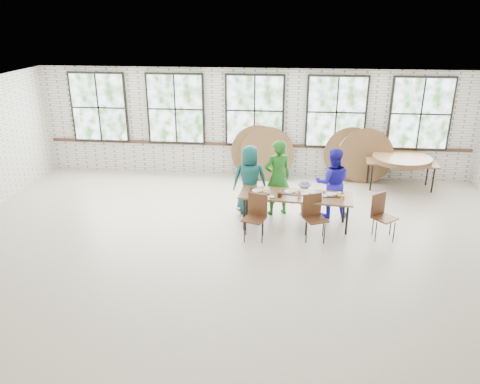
% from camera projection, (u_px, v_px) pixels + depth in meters
% --- Properties ---
extents(room, '(12.00, 12.00, 12.00)m').
position_uv_depth(room, '(255.00, 112.00, 12.77)').
color(room, beige).
rests_on(room, ground).
extents(dining_table, '(2.46, 1.02, 0.74)m').
position_uv_depth(dining_table, '(296.00, 197.00, 10.03)').
color(dining_table, brown).
rests_on(dining_table, ground).
extents(chair_near_left, '(0.53, 0.52, 0.95)m').
position_uv_depth(chair_near_left, '(256.00, 213.00, 9.58)').
color(chair_near_left, '#502F1A').
rests_on(chair_near_left, ground).
extents(chair_near_right, '(0.55, 0.54, 0.95)m').
position_uv_depth(chair_near_right, '(314.00, 213.00, 9.57)').
color(chair_near_right, '#502F1A').
rests_on(chair_near_right, ground).
extents(chair_spare, '(0.58, 0.58, 0.95)m').
position_uv_depth(chair_spare, '(381.00, 212.00, 9.61)').
color(chair_spare, '#502F1A').
rests_on(chair_spare, ground).
extents(adult_teal, '(0.82, 0.56, 1.61)m').
position_uv_depth(adult_teal, '(250.00, 180.00, 10.68)').
color(adult_teal, '#155251').
rests_on(adult_teal, ground).
extents(adult_green, '(0.76, 0.65, 1.77)m').
position_uv_depth(adult_green, '(278.00, 178.00, 10.60)').
color(adult_green, '#1B671B').
rests_on(adult_green, ground).
extents(toddler, '(0.62, 0.48, 0.85)m').
position_uv_depth(toddler, '(304.00, 198.00, 10.71)').
color(toddler, '#1D1541').
rests_on(toddler, ground).
extents(adult_blue, '(0.80, 0.63, 1.61)m').
position_uv_depth(adult_blue, '(332.00, 183.00, 10.51)').
color(adult_blue, '#231ABC').
rests_on(adult_blue, ground).
extents(storage_table, '(1.86, 0.91, 0.74)m').
position_uv_depth(storage_table, '(401.00, 163.00, 12.24)').
color(storage_table, brown).
rests_on(storage_table, ground).
extents(tabletop_clutter, '(2.03, 0.58, 0.11)m').
position_uv_depth(tabletop_clutter, '(301.00, 194.00, 9.97)').
color(tabletop_clutter, black).
rests_on(tabletop_clutter, dining_table).
extents(round_tops_stacked, '(1.50, 1.50, 0.13)m').
position_uv_depth(round_tops_stacked, '(402.00, 159.00, 12.20)').
color(round_tops_stacked, brown).
rests_on(round_tops_stacked, storage_table).
extents(round_tops_leaning, '(4.43, 0.46, 1.49)m').
position_uv_depth(round_tops_leaning, '(310.00, 154.00, 12.84)').
color(round_tops_leaning, brown).
rests_on(round_tops_leaning, ground).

